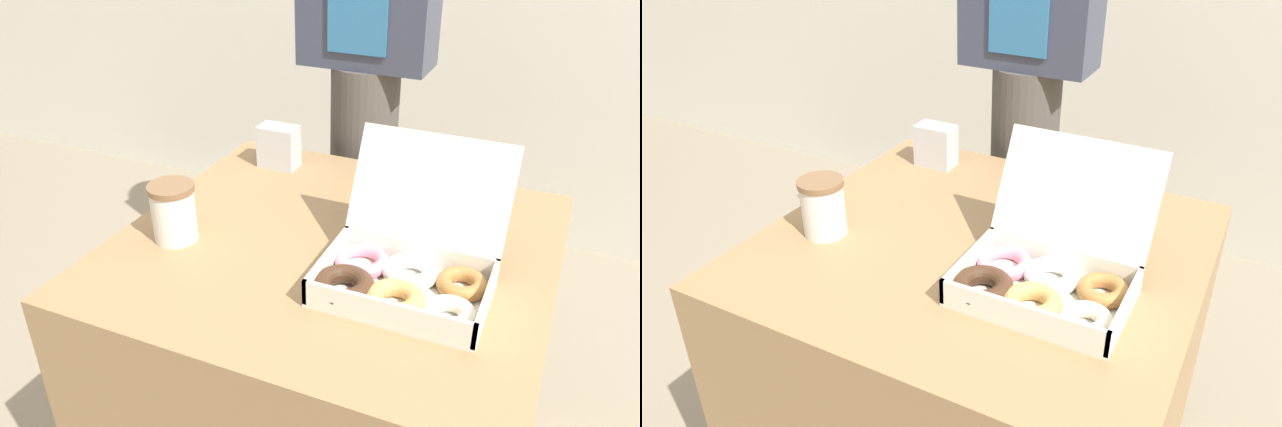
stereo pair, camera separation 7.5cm
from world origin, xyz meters
The scene contains 5 objects.
table centered at (0.00, 0.00, 0.36)m, with size 0.86×0.81×0.73m.
donut_box centered at (0.17, -0.10, 0.76)m, with size 0.33×0.32×0.24m.
coffee_cup centered at (-0.30, -0.12, 0.79)m, with size 0.09×0.09×0.12m.
napkin_holder centered at (-0.27, 0.29, 0.78)m, with size 0.10×0.06×0.11m.
person_customer centered at (-0.14, 0.56, 1.04)m, with size 0.34×0.24×1.78m.
Camera 1 is at (0.41, -1.00, 1.39)m, focal length 35.00 mm.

